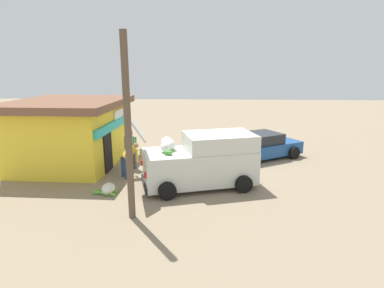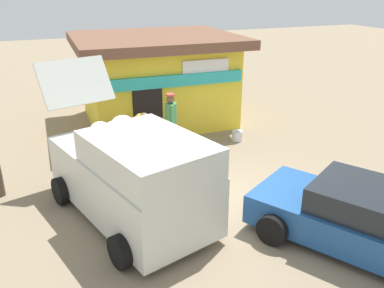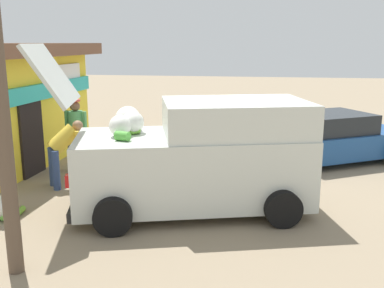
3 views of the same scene
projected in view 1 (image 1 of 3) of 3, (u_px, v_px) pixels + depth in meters
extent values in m
plane|color=gray|center=(213.00, 167.00, 13.86)|extent=(60.00, 60.00, 0.00)
cube|color=yellow|center=(71.00, 136.00, 13.98)|extent=(4.74, 3.97, 2.65)
cube|color=#2DB7B2|center=(113.00, 125.00, 13.72)|extent=(4.42, 0.22, 0.36)
cube|color=black|center=(108.00, 148.00, 13.12)|extent=(0.90, 0.08, 2.00)
cube|color=white|center=(120.00, 116.00, 14.65)|extent=(1.50, 0.09, 0.60)
cube|color=brown|center=(68.00, 103.00, 13.62)|extent=(5.49, 4.72, 0.30)
cube|color=silver|center=(199.00, 166.00, 11.52)|extent=(2.90, 4.40, 1.21)
cube|color=silver|center=(219.00, 141.00, 11.47)|extent=(2.40, 2.90, 0.59)
cube|color=black|center=(250.00, 140.00, 11.75)|extent=(1.53, 0.51, 0.45)
cube|color=silver|center=(134.00, 124.00, 10.59)|extent=(1.78, 1.09, 0.99)
ellipsoid|color=silver|center=(170.00, 145.00, 11.32)|extent=(0.47, 0.40, 0.40)
ellipsoid|color=silver|center=(167.00, 143.00, 11.55)|extent=(0.54, 0.45, 0.45)
ellipsoid|color=silver|center=(166.00, 147.00, 11.05)|extent=(0.45, 0.38, 0.38)
cylinder|color=#57943B|center=(168.00, 147.00, 11.55)|extent=(0.28, 0.20, 0.13)
cylinder|color=green|center=(168.00, 153.00, 10.75)|extent=(0.21, 0.27, 0.16)
cylinder|color=#57B345|center=(165.00, 148.00, 11.40)|extent=(0.17, 0.26, 0.13)
cylinder|color=#6AB037|center=(171.00, 149.00, 11.26)|extent=(0.26, 0.27, 0.14)
cube|color=black|center=(144.00, 184.00, 11.18)|extent=(1.71, 0.56, 0.16)
cube|color=red|center=(145.00, 175.00, 10.36)|extent=(0.15, 0.10, 0.20)
cube|color=red|center=(142.00, 163.00, 11.71)|extent=(0.15, 0.10, 0.20)
cylinder|color=black|center=(244.00, 184.00, 11.00)|extent=(0.38, 0.66, 0.62)
cylinder|color=black|center=(225.00, 167.00, 12.88)|extent=(0.38, 0.66, 0.62)
cylinder|color=black|center=(167.00, 191.00, 10.38)|extent=(0.38, 0.66, 0.62)
cylinder|color=black|center=(159.00, 172.00, 12.26)|extent=(0.38, 0.66, 0.62)
cube|color=#1E4C8C|center=(258.00, 149.00, 15.15)|extent=(3.71, 4.62, 0.60)
cube|color=#1E2328|center=(258.00, 138.00, 15.02)|extent=(2.38, 2.57, 0.48)
cylinder|color=black|center=(222.00, 151.00, 15.31)|extent=(0.50, 0.63, 0.60)
cylinder|color=black|center=(245.00, 161.00, 13.71)|extent=(0.50, 0.63, 0.60)
cylinder|color=black|center=(268.00, 145.00, 16.66)|extent=(0.50, 0.63, 0.60)
cylinder|color=black|center=(294.00, 153.00, 15.06)|extent=(0.50, 0.63, 0.60)
cylinder|color=#4C4C51|center=(128.00, 159.00, 13.66)|extent=(0.15, 0.15, 0.84)
cylinder|color=#4C4C51|center=(135.00, 159.00, 13.60)|extent=(0.15, 0.15, 0.84)
cylinder|color=#4C9959|center=(131.00, 143.00, 13.46)|extent=(0.39, 0.39, 0.59)
sphere|color=brown|center=(130.00, 134.00, 13.36)|extent=(0.23, 0.23, 0.23)
cylinder|color=#CC4C3F|center=(130.00, 131.00, 13.33)|extent=(0.25, 0.25, 0.05)
cylinder|color=#4C9959|center=(125.00, 143.00, 13.50)|extent=(0.09, 0.09, 0.56)
cylinder|color=#4C9959|center=(136.00, 143.00, 13.41)|extent=(0.09, 0.09, 0.56)
cylinder|color=navy|center=(123.00, 167.00, 12.57)|extent=(0.15, 0.15, 0.83)
cylinder|color=navy|center=(126.00, 169.00, 12.30)|extent=(0.15, 0.15, 0.83)
cylinder|color=gold|center=(129.00, 153.00, 12.42)|extent=(0.68, 0.73, 0.63)
sphere|color=#8C6647|center=(136.00, 145.00, 12.54)|extent=(0.22, 0.22, 0.22)
cylinder|color=gold|center=(132.00, 153.00, 12.76)|extent=(0.09, 0.09, 0.56)
cylinder|color=gold|center=(137.00, 155.00, 12.38)|extent=(0.09, 0.09, 0.56)
ellipsoid|color=silver|center=(108.00, 188.00, 10.91)|extent=(0.60, 0.46, 0.38)
cylinder|color=#6E9F46|center=(105.00, 194.00, 10.79)|extent=(0.27, 0.32, 0.11)
cylinder|color=#6EB242|center=(111.00, 194.00, 10.75)|extent=(0.23, 0.34, 0.12)
cylinder|color=#6CAB2F|center=(116.00, 191.00, 11.06)|extent=(0.34, 0.15, 0.11)
cylinder|color=#5CA932|center=(98.00, 193.00, 10.89)|extent=(0.15, 0.31, 0.12)
cylinder|color=olive|center=(100.00, 191.00, 11.05)|extent=(0.13, 0.30, 0.13)
cylinder|color=silver|center=(143.00, 152.00, 15.77)|extent=(0.33, 0.33, 0.32)
cylinder|color=brown|center=(128.00, 130.00, 8.60)|extent=(0.20, 0.20, 5.30)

